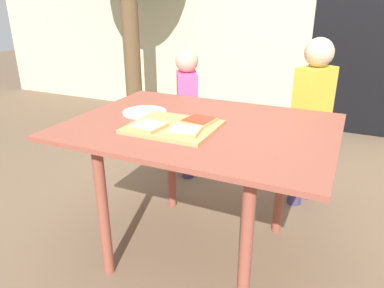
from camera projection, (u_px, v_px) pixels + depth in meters
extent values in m
plane|color=brown|center=(199.00, 249.00, 1.97)|extent=(16.00, 16.00, 0.00)
cube|color=beige|center=(298.00, 1.00, 3.57)|extent=(8.00, 0.20, 2.53)
cube|color=black|center=(364.00, 31.00, 3.33)|extent=(0.90, 0.02, 2.00)
cube|color=brown|center=(201.00, 126.00, 1.70)|extent=(1.24, 0.92, 0.02)
cylinder|color=brown|center=(103.00, 211.00, 1.68)|extent=(0.05, 0.05, 0.70)
cylinder|color=brown|center=(246.00, 251.00, 1.41)|extent=(0.05, 0.05, 0.70)
cylinder|color=brown|center=(171.00, 157.00, 2.26)|extent=(0.05, 0.05, 0.70)
cylinder|color=brown|center=(281.00, 178.00, 2.00)|extent=(0.05, 0.05, 0.70)
cube|color=tan|center=(173.00, 127.00, 1.64)|extent=(0.39, 0.33, 0.02)
cube|color=tan|center=(199.00, 121.00, 1.67)|extent=(0.15, 0.15, 0.01)
cube|color=red|center=(199.00, 119.00, 1.67)|extent=(0.14, 0.14, 0.00)
cube|color=tan|center=(148.00, 126.00, 1.59)|extent=(0.15, 0.15, 0.01)
cube|color=#F4E9AA|center=(148.00, 125.00, 1.59)|extent=(0.13, 0.13, 0.00)
cube|color=tan|center=(186.00, 131.00, 1.54)|extent=(0.15, 0.15, 0.01)
cube|color=#F4E9AA|center=(186.00, 129.00, 1.54)|extent=(0.14, 0.14, 0.00)
cylinder|color=white|center=(145.00, 112.00, 1.86)|extent=(0.23, 0.23, 0.01)
cylinder|color=#3D3060|center=(187.00, 146.00, 2.83)|extent=(0.09, 0.09, 0.40)
cylinder|color=#3D3060|center=(188.00, 153.00, 2.70)|extent=(0.09, 0.09, 0.40)
cube|color=#E54C8C|center=(187.00, 99.00, 2.62)|extent=(0.24, 0.28, 0.39)
sphere|color=#DFA284|center=(187.00, 61.00, 2.51)|extent=(0.16, 0.16, 0.16)
cylinder|color=#3C365D|center=(311.00, 162.00, 2.40)|extent=(0.09, 0.09, 0.53)
cylinder|color=#3C365D|center=(298.00, 168.00, 2.32)|extent=(0.09, 0.09, 0.53)
cube|color=gold|center=(313.00, 98.00, 2.19)|extent=(0.24, 0.28, 0.38)
sphere|color=#D0AE8E|center=(319.00, 52.00, 2.09)|extent=(0.17, 0.17, 0.17)
cylinder|color=brown|center=(132.00, 50.00, 3.69)|extent=(0.17, 0.17, 1.59)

